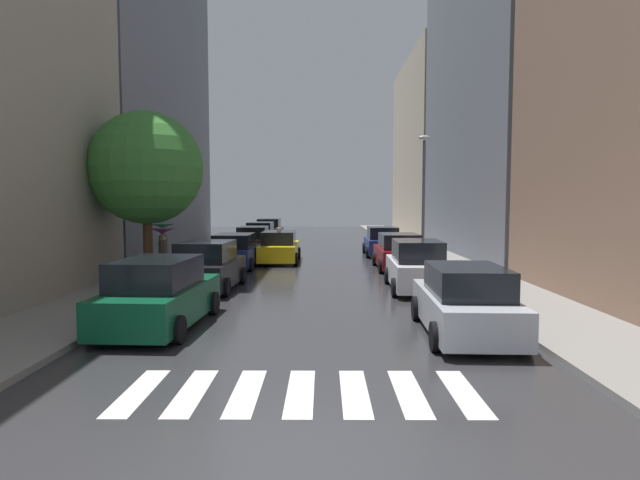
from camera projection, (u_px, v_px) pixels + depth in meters
name	position (u px, v px, depth m)	size (l,w,h in m)	color
ground_plane	(317.00, 257.00, 30.32)	(28.00, 72.00, 0.04)	#2D2D30
sidewalk_left	(205.00, 255.00, 30.36)	(3.00, 72.00, 0.15)	gray
sidewalk_right	(429.00, 255.00, 30.27)	(3.00, 72.00, 0.15)	gray
crosswalk_stripes	(300.00, 392.00, 8.68)	(5.85, 2.20, 0.01)	silver
building_left_mid	(123.00, 35.00, 29.75)	(6.00, 16.76, 25.26)	slate
building_right_mid	(508.00, 86.00, 30.10)	(6.00, 17.57, 19.61)	slate
building_right_far	(438.00, 149.00, 48.42)	(6.00, 17.59, 16.09)	#B2A38C
parked_car_left_nearest	(159.00, 295.00, 13.11)	(2.30, 4.69, 1.76)	#0C4C2D
parked_car_left_second	(208.00, 267.00, 18.73)	(2.32, 4.22, 1.76)	black
parked_car_left_third	(235.00, 252.00, 25.09)	(2.18, 4.54, 1.63)	navy
parked_car_left_fourth	(253.00, 241.00, 31.17)	(2.14, 4.36, 1.69)	brown
parked_car_left_fifth	(261.00, 235.00, 36.49)	(2.10, 4.48, 1.73)	black
parked_car_left_sixth	(269.00, 230.00, 42.18)	(2.14, 4.48, 1.79)	brown
parked_car_right_nearest	(465.00, 303.00, 12.38)	(2.20, 4.55, 1.67)	#B2B7BF
parked_car_right_second	(417.00, 267.00, 18.62)	(2.13, 4.32, 1.80)	silver
parked_car_right_third	(399.00, 253.00, 24.39)	(2.14, 4.40, 1.68)	maroon
parked_car_right_fourth	(382.00, 242.00, 30.58)	(2.09, 4.27, 1.70)	navy
taxi_midroad	(279.00, 248.00, 27.32)	(2.07, 4.66, 1.81)	yellow
pedestrian_foreground	(163.00, 242.00, 20.92)	(0.95, 0.95, 1.93)	black
pedestrian_near_tree	(163.00, 235.00, 23.15)	(1.09, 1.09, 2.04)	navy
street_tree_left	(146.00, 168.00, 19.73)	(4.24, 4.24, 6.40)	#513823
lamp_post_right	(424.00, 188.00, 26.95)	(0.60, 0.28, 6.39)	#595B60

